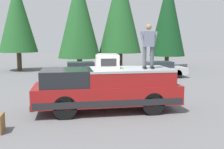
{
  "coord_description": "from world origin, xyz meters",
  "views": [
    {
      "loc": [
        -10.26,
        1.34,
        2.76
      ],
      "look_at": [
        0.16,
        -0.44,
        1.35
      ],
      "focal_mm": 42.15,
      "sensor_mm": 36.0,
      "label": 1
    }
  ],
  "objects": [
    {
      "name": "conifer_center_right",
      "position": [
        14.12,
        5.54,
        4.74
      ],
      "size": [
        3.33,
        3.33,
        7.87
      ],
      "color": "#4C3826",
      "rests_on": "ground"
    },
    {
      "name": "conifer_center_left",
      "position": [
        13.2,
        0.25,
        4.8
      ],
      "size": [
        3.74,
        3.74,
        8.48
      ],
      "color": "#4C3826",
      "rests_on": "ground"
    },
    {
      "name": "conifer_left",
      "position": [
        13.89,
        -3.55,
        5.51
      ],
      "size": [
        3.92,
        3.92,
        9.5
      ],
      "color": "#4C3826",
      "rests_on": "ground"
    },
    {
      "name": "ground_plane",
      "position": [
        0.0,
        0.0,
        0.0
      ],
      "size": [
        90.0,
        90.0,
        0.0
      ],
      "primitive_type": "plane",
      "color": "slate"
    },
    {
      "name": "conifer_far_left",
      "position": [
        14.5,
        -8.42,
        5.03
      ],
      "size": [
        3.44,
        3.44,
        8.92
      ],
      "color": "#4C3826",
      "rests_on": "ground"
    },
    {
      "name": "parked_car_silver",
      "position": [
        8.03,
        -5.18,
        0.58
      ],
      "size": [
        1.64,
        4.1,
        1.16
      ],
      "color": "silver",
      "rests_on": "ground"
    },
    {
      "name": "parked_car_black",
      "position": [
        8.6,
        0.48,
        0.58
      ],
      "size": [
        1.64,
        4.1,
        1.16
      ],
      "color": "black",
      "rests_on": "ground"
    },
    {
      "name": "person_on_truck_bed",
      "position": [
        -0.56,
        -1.73,
        2.55
      ],
      "size": [
        0.29,
        0.72,
        1.69
      ],
      "color": "#4C515B",
      "rests_on": "pickup_truck"
    },
    {
      "name": "pickup_truck",
      "position": [
        -0.34,
        -0.15,
        0.87
      ],
      "size": [
        2.01,
        5.54,
        1.65
      ],
      "color": "maroon",
      "rests_on": "ground"
    },
    {
      "name": "compressor_unit",
      "position": [
        -0.26,
        -0.19,
        1.93
      ],
      "size": [
        0.65,
        0.84,
        0.56
      ],
      "color": "white",
      "rests_on": "pickup_truck"
    }
  ]
}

